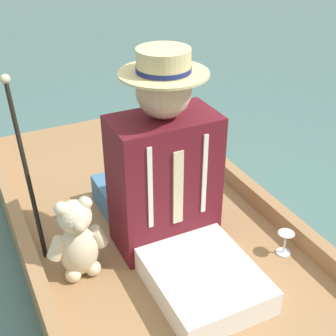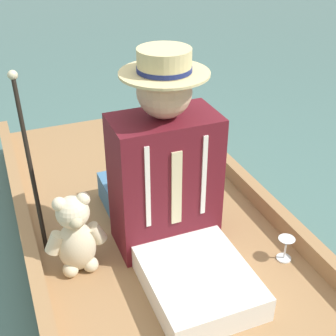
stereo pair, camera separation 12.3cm
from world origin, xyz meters
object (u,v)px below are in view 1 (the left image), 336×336
seated_person (172,187)px  teddy_bear (78,240)px  wine_glass (286,238)px  walking_cane (22,151)px

seated_person → teddy_bear: 0.44m
teddy_bear → wine_glass: 0.89m
teddy_bear → seated_person: bearing=176.8°
teddy_bear → wine_glass: bearing=162.0°
teddy_bear → walking_cane: walking_cane is taller
seated_person → wine_glass: 0.56m
wine_glass → walking_cane: 1.20m
teddy_bear → wine_glass: size_ratio=3.34×
seated_person → walking_cane: (0.52, -0.38, 0.10)m
seated_person → teddy_bear: (0.41, -0.02, -0.15)m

